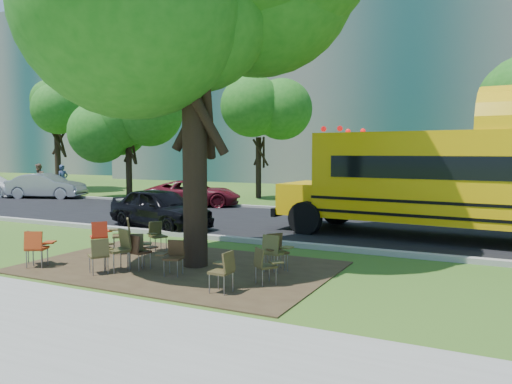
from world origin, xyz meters
The scene contains 30 objects.
ground centered at (0.00, 0.00, 0.00)m, with size 160.00×160.00×0.00m, color #2B571B.
dirt_patch centered at (1.00, -0.50, 0.01)m, with size 7.00×4.50×0.03m, color #382819.
asphalt_road centered at (0.00, 7.00, 0.02)m, with size 80.00×8.00×0.04m, color black.
kerb_near centered at (0.00, 3.00, 0.07)m, with size 80.00×0.25×0.14m, color gray.
kerb_far centered at (0.00, 11.10, 0.07)m, with size 80.00×0.25×0.14m, color gray.
building_main centered at (-8.00, 36.00, 11.00)m, with size 38.00×16.00×22.00m, color slate.
building_left centered at (-38.00, 40.00, 10.00)m, with size 26.00×14.00×20.00m, color slate.
bg_tree_0 centered at (-12.00, 13.00, 4.57)m, with size 5.20×5.20×7.18m.
bg_tree_1 centered at (-20.00, 15.00, 5.39)m, with size 6.00×6.00×8.40m.
bg_tree_2 centered at (-5.00, 16.00, 4.21)m, with size 4.80×4.80×6.62m.
main_tree centered at (1.32, -0.27, 6.01)m, with size 7.20×7.20×9.62m.
chair_0 centered at (-1.86, -2.01, 0.54)m, with size 0.60×0.71×0.88m.
chair_1 centered at (-2.11, -1.84, 0.51)m, with size 0.65×0.51×0.82m.
chair_2 centered at (-0.11, -1.84, 0.50)m, with size 0.54×0.69×0.81m.
chair_3 centered at (0.04, -1.42, 0.59)m, with size 0.75×0.59×0.95m.
chair_4 centered at (0.40, -1.17, 0.50)m, with size 0.62×0.48×0.82m.
chair_5 centered at (1.37, -1.22, 0.48)m, with size 0.53×0.55×0.77m.
chair_6 centered at (3.03, -1.92, 0.51)m, with size 0.48×0.53×0.82m.
chair_7 centered at (3.47, -1.08, 0.48)m, with size 0.66×0.52×0.77m.
chair_8 centered at (-1.75, -0.12, 0.54)m, with size 0.59×0.74×0.87m.
chair_9 centered at (-1.18, 0.12, 0.58)m, with size 0.81×0.64×0.95m.
chair_10 centered at (-0.60, 0.76, 0.50)m, with size 0.52×0.66×0.80m.
chair_11 centered at (0.24, -1.06, 0.52)m, with size 0.56×0.69×0.84m.
chair_12 centered at (3.16, 0.16, 0.52)m, with size 0.57×0.72×0.84m.
chair_13 centered at (3.22, -0.02, 0.54)m, with size 0.60×0.51×0.87m.
black_car centered at (-3.00, 4.08, 0.71)m, with size 1.68×4.18×1.42m, color black.
bg_car_silver centered at (-15.66, 10.22, 0.71)m, with size 1.51×4.34×1.43m, color gray.
bg_car_red centered at (-5.85, 10.44, 0.64)m, with size 2.14×4.63×1.29m, color #5A0F1A.
pedestrian_a centered at (-16.87, 12.53, 0.93)m, with size 0.68×0.45×1.86m, color navy.
pedestrian_b centered at (-19.12, 12.61, 0.96)m, with size 0.93×0.72×1.91m, color #7E5E4C.
Camera 1 is at (7.65, -9.90, 2.68)m, focal length 35.00 mm.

